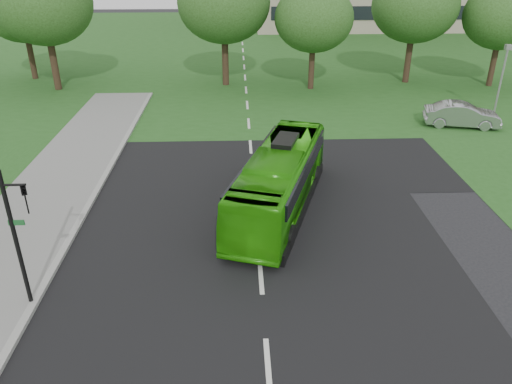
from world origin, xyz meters
TOP-DOWN VIEW (x-y plane):
  - ground at (0.00, 0.00)m, footprint 160.00×160.00m
  - street_surfaces at (-0.38, 22.75)m, footprint 120.00×120.00m
  - tree_park_a at (-14.48, 26.79)m, footprint 6.91×6.91m
  - tree_park_b at (-1.57, 27.71)m, footprint 6.94×6.94m
  - tree_park_c at (5.01, 26.26)m, footprint 5.79×5.79m
  - tree_park_d at (12.99, 28.00)m, footprint 6.57×6.57m
  - tree_park_e at (19.26, 26.61)m, footprint 5.80×5.80m
  - tree_park_f at (-17.50, 30.35)m, footprint 6.06×6.06m
  - bus at (1.00, 6.84)m, footprint 5.01×9.66m
  - sedan at (12.99, 17.00)m, footprint 4.67×2.49m
  - traffic_light at (-7.06, 0.81)m, footprint 0.75×0.23m
  - camera_pole at (16.00, 18.92)m, footprint 0.46×0.43m

SIDE VIEW (x-z plane):
  - ground at x=0.00m, z-range 0.00..0.00m
  - street_surfaces at x=-0.38m, z-range -0.05..0.10m
  - sedan at x=12.99m, z-range 0.00..1.46m
  - bus at x=1.00m, z-range 0.00..2.63m
  - traffic_light at x=-7.06m, z-range 0.40..4.99m
  - camera_pole at x=16.00m, z-range 0.66..5.22m
  - tree_park_c at x=5.01m, z-range 1.37..9.06m
  - tree_park_e at x=19.26m, z-range 1.39..9.11m
  - tree_park_f at x=-17.50m, z-range 1.45..9.54m
  - tree_park_d at x=12.99m, z-range 1.54..10.22m
  - tree_park_b at x=-1.57m, z-range 1.59..10.69m
  - tree_park_a at x=-14.48m, z-range 1.64..10.83m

